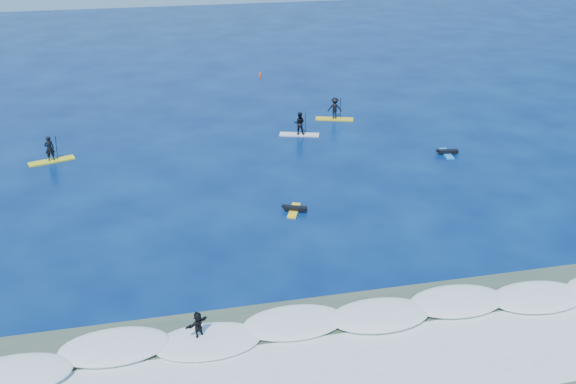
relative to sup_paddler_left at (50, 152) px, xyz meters
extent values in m
plane|color=#031447|center=(16.05, -13.29, -0.71)|extent=(160.00, 160.00, 0.00)
cube|color=#364A3D|center=(16.05, -27.29, -0.70)|extent=(90.00, 13.00, 0.01)
cube|color=white|center=(16.05, -23.29, -0.71)|extent=(40.00, 6.00, 0.30)
cube|color=silver|center=(16.05, -26.29, -0.71)|extent=(34.00, 5.00, 0.02)
cube|color=yellow|center=(0.00, 0.00, -0.66)|extent=(3.33, 1.70, 0.11)
imported|color=black|center=(0.00, 0.00, 0.33)|extent=(0.78, 0.62, 1.86)
cylinder|color=black|center=(0.46, 0.14, 0.26)|extent=(0.26, 0.73, 2.17)
cube|color=black|center=(0.46, 0.14, -0.76)|extent=(0.13, 0.03, 0.32)
cube|color=silver|center=(19.00, 1.50, -0.66)|extent=(3.29, 1.69, 0.11)
imported|color=black|center=(19.00, 1.50, 0.32)|extent=(1.06, 0.92, 1.84)
cylinder|color=black|center=(19.46, 1.36, 0.25)|extent=(0.26, 0.72, 2.14)
cube|color=black|center=(19.46, 1.36, -0.76)|extent=(0.13, 0.03, 0.32)
cube|color=yellow|center=(22.85, 4.62, -0.66)|extent=(3.33, 1.77, 0.11)
imported|color=black|center=(22.85, 4.62, 0.33)|extent=(1.36, 1.03, 1.86)
cylinder|color=black|center=(23.31, 4.47, 0.26)|extent=(0.27, 0.72, 2.17)
cube|color=black|center=(23.31, 4.47, -0.76)|extent=(0.13, 0.03, 0.32)
cube|color=yellow|center=(15.60, -11.56, -0.66)|extent=(1.26, 2.06, 0.10)
cube|color=black|center=(15.68, -11.60, -0.50)|extent=(1.42, 0.86, 0.23)
sphere|color=black|center=(14.96, -11.30, -0.40)|extent=(0.23, 0.23, 0.23)
cube|color=blue|center=(28.90, -4.86, -0.66)|extent=(0.88, 2.20, 0.10)
cube|color=black|center=(29.00, -4.87, -0.49)|extent=(1.52, 0.60, 0.24)
sphere|color=black|center=(28.17, -4.75, -0.38)|extent=(0.24, 0.24, 0.24)
cube|color=silver|center=(8.69, -22.92, -0.51)|extent=(1.85, 1.50, 0.10)
imported|color=black|center=(8.69, -22.92, 0.17)|extent=(1.18, 0.98, 1.27)
cylinder|color=#F94516|center=(18.95, 19.39, -0.51)|extent=(0.25, 0.25, 0.41)
cone|color=#F94516|center=(18.95, 19.39, -0.20)|extent=(0.18, 0.18, 0.20)
camera|label=1|loc=(7.68, -46.04, 17.48)|focal=40.00mm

